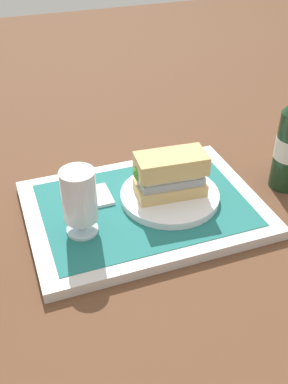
% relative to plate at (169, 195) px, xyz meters
% --- Properties ---
extents(ground_plane, '(3.00, 3.00, 0.00)m').
position_rel_plate_xyz_m(ground_plane, '(0.05, 0.00, -0.03)').
color(ground_plane, brown).
extents(tray, '(0.44, 0.32, 0.02)m').
position_rel_plate_xyz_m(tray, '(0.05, 0.00, -0.02)').
color(tray, silver).
rests_on(tray, ground_plane).
extents(placemat, '(0.38, 0.27, 0.00)m').
position_rel_plate_xyz_m(placemat, '(0.05, 0.00, -0.01)').
color(placemat, '#1E6B66').
rests_on(placemat, tray).
extents(plate, '(0.19, 0.19, 0.01)m').
position_rel_plate_xyz_m(plate, '(0.00, 0.00, 0.00)').
color(plate, white).
rests_on(plate, placemat).
extents(sandwich, '(0.14, 0.07, 0.08)m').
position_rel_plate_xyz_m(sandwich, '(0.00, -0.00, 0.05)').
color(sandwich, tan).
rests_on(sandwich, plate).
extents(beer_glass, '(0.06, 0.06, 0.12)m').
position_rel_plate_xyz_m(beer_glass, '(0.18, 0.04, 0.06)').
color(beer_glass, silver).
rests_on(beer_glass, placemat).
extents(napkin_folded, '(0.09, 0.07, 0.01)m').
position_rel_plate_xyz_m(napkin_folded, '(0.15, -0.05, -0.00)').
color(napkin_folded, white).
rests_on(napkin_folded, placemat).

